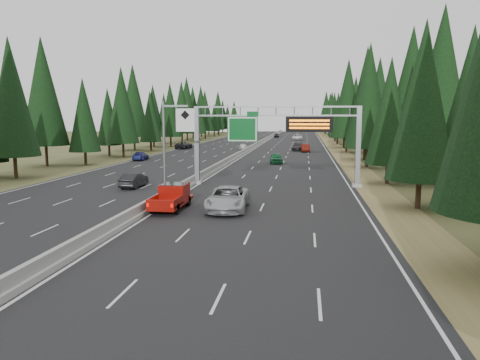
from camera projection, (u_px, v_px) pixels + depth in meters
name	position (u px, v px, depth m)	size (l,w,h in m)	color
road	(248.00, 152.00, 91.78)	(32.00, 260.00, 0.08)	black
shoulder_right	(340.00, 153.00, 89.36)	(3.60, 260.00, 0.06)	olive
shoulder_left	(160.00, 151.00, 94.21)	(3.60, 260.00, 0.06)	#3E4520
median_barrier	(248.00, 150.00, 91.73)	(0.70, 260.00, 0.85)	gray
sign_gantry	(282.00, 133.00, 45.58)	(16.75, 0.98, 7.80)	slate
hov_sign_pole	(171.00, 144.00, 37.06)	(2.80, 0.50, 8.00)	slate
tree_row_right	(372.00, 101.00, 74.57)	(12.22, 242.86, 18.69)	black
tree_row_left	(100.00, 101.00, 76.59)	(11.52, 243.38, 18.55)	black
silver_minivan	(228.00, 199.00, 34.00)	(2.83, 6.15, 1.71)	#A3A4A8
red_pickup	(173.00, 195.00, 34.58)	(1.98, 5.54, 1.81)	black
car_ahead_green	(276.00, 158.00, 68.49)	(1.78, 4.42, 1.51)	#14572B
car_ahead_dkred	(305.00, 148.00, 90.65)	(1.59, 4.56, 1.50)	#60160D
car_ahead_dkgrey	(298.00, 147.00, 94.14)	(2.17, 5.34, 1.55)	black
car_ahead_white	(297.00, 137.00, 137.82)	(2.70, 5.86, 1.63)	white
car_ahead_far	(277.00, 135.00, 154.81)	(1.61, 4.00, 1.36)	black
car_onc_near	(134.00, 180.00, 45.04)	(1.48, 4.26, 1.40)	black
car_onc_blue	(140.00, 156.00, 73.47)	(1.83, 4.50, 1.31)	navy
car_onc_white	(243.00, 147.00, 96.42)	(1.56, 3.89, 1.33)	silver
car_onc_far	(184.00, 145.00, 99.79)	(2.49, 5.39, 1.50)	black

